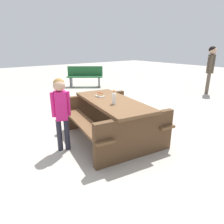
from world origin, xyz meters
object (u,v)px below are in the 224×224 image
object	(u,v)px
child_in_coat	(61,106)
bystander_adult	(211,64)
park_bench_near	(85,76)
soda_bottle	(114,98)
hotdog_tray	(100,95)
picnic_table	(112,116)

from	to	relation	value
child_in_coat	bystander_adult	distance (m)	5.97
park_bench_near	child_in_coat	bearing A→B (deg)	146.06
soda_bottle	child_in_coat	size ratio (longest dim) A/B	0.19
child_in_coat	park_bench_near	world-z (taller)	child_in_coat
hotdog_tray	child_in_coat	world-z (taller)	child_in_coat
bystander_adult	picnic_table	bearing A→B (deg)	98.92
child_in_coat	picnic_table	bearing A→B (deg)	-98.81
soda_bottle	hotdog_tray	distance (m)	0.55
soda_bottle	park_bench_near	size ratio (longest dim) A/B	0.16
hotdog_tray	park_bench_near	size ratio (longest dim) A/B	0.13
child_in_coat	bystander_adult	world-z (taller)	bystander_adult
bystander_adult	child_in_coat	bearing A→B (deg)	96.20
hotdog_tray	park_bench_near	bearing A→B (deg)	-26.57
picnic_table	bystander_adult	bearing A→B (deg)	-81.08
picnic_table	child_in_coat	distance (m)	0.99
picnic_table	bystander_adult	distance (m)	5.11
soda_bottle	child_in_coat	world-z (taller)	child_in_coat
picnic_table	park_bench_near	size ratio (longest dim) A/B	1.38
picnic_table	child_in_coat	bearing A→B (deg)	81.19
child_in_coat	hotdog_tray	bearing A→B (deg)	-77.73
picnic_table	soda_bottle	distance (m)	0.48
hotdog_tray	picnic_table	bearing A→B (deg)	-173.67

